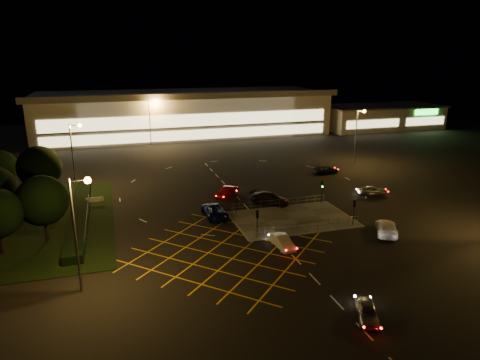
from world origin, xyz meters
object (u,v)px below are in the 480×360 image
object	(u,v)px
signal_ne	(322,188)
car_near_silver	(367,312)
signal_se	(354,207)
car_left_blue	(215,212)
car_far_dkgrey	(270,198)
car_approach_white	(387,228)
signal_nw	(236,196)
signal_sw	(257,218)
car_right_silver	(372,190)
car_queue_white	(282,242)
car_east_grey	(325,170)
car_circ_red	(227,192)

from	to	relation	value
signal_ne	car_near_silver	bearing A→B (deg)	-109.98
signal_se	signal_ne	world-z (taller)	same
signal_ne	car_near_silver	size ratio (longest dim) A/B	0.84
car_left_blue	car_far_dkgrey	xyz separation A→B (m)	(8.28, 2.66, 0.05)
signal_se	car_near_silver	size ratio (longest dim) A/B	0.84
signal_se	car_approach_white	bearing A→B (deg)	126.30
signal_nw	car_near_silver	bearing A→B (deg)	-83.02
signal_sw	signal_nw	world-z (taller)	same
signal_sw	car_right_silver	world-z (taller)	signal_sw
car_queue_white	car_left_blue	bearing A→B (deg)	110.37
signal_ne	car_far_dkgrey	distance (m)	7.16
car_near_silver	car_east_grey	size ratio (longest dim) A/B	0.82
car_right_silver	signal_nw	bearing A→B (deg)	112.96
car_approach_white	car_far_dkgrey	bearing A→B (deg)	-25.79
car_near_silver	car_circ_red	size ratio (longest dim) A/B	0.86
car_near_silver	car_right_silver	xyz separation A→B (m)	(17.91, 26.20, 0.04)
signal_sw	car_queue_white	bearing A→B (deg)	120.25
car_queue_white	car_circ_red	distance (m)	17.80
signal_nw	signal_ne	xyz separation A→B (m)	(12.00, 0.00, 0.00)
signal_sw	car_east_grey	xyz separation A→B (m)	(20.12, 22.08, -1.73)
signal_nw	car_circ_red	size ratio (longest dim) A/B	0.72
car_left_blue	car_circ_red	size ratio (longest dim) A/B	1.21
signal_nw	car_far_dkgrey	bearing A→B (deg)	22.34
signal_se	signal_nw	size ratio (longest dim) A/B	1.00
car_circ_red	car_approach_white	world-z (taller)	car_approach_white
car_circ_red	car_near_silver	bearing A→B (deg)	-41.72
car_queue_white	car_approach_white	size ratio (longest dim) A/B	0.74
signal_ne	car_near_silver	world-z (taller)	signal_ne
signal_sw	signal_se	xyz separation A→B (m)	(12.00, 0.00, 0.00)
car_left_blue	car_east_grey	size ratio (longest dim) A/B	1.15
car_near_silver	car_circ_red	distance (m)	31.55
signal_sw	car_approach_white	distance (m)	14.77
signal_nw	car_approach_white	xyz separation A→B (m)	(14.33, -11.16, -1.60)
car_far_dkgrey	car_approach_white	world-z (taller)	car_far_dkgrey
signal_sw	car_near_silver	bearing A→B (deg)	100.26
signal_nw	car_far_dkgrey	world-z (taller)	signal_nw
car_circ_red	car_queue_white	bearing A→B (deg)	-42.48
car_queue_white	car_east_grey	world-z (taller)	car_queue_white
signal_sw	car_approach_white	bearing A→B (deg)	167.50
car_queue_white	car_far_dkgrey	size ratio (longest dim) A/B	0.73
car_right_silver	car_east_grey	size ratio (longest dim) A/B	0.88
car_right_silver	car_east_grey	distance (m)	12.60
car_near_silver	car_right_silver	distance (m)	31.74
signal_sw	car_queue_white	size ratio (longest dim) A/B	0.81
signal_nw	signal_sw	bearing A→B (deg)	-90.00
car_far_dkgrey	car_approach_white	distance (m)	16.10
car_east_grey	car_right_silver	bearing A→B (deg)	-176.45
signal_sw	car_queue_white	world-z (taller)	signal_sw
signal_ne	car_approach_white	size ratio (longest dim) A/B	0.60
signal_sw	signal_ne	distance (m)	14.41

